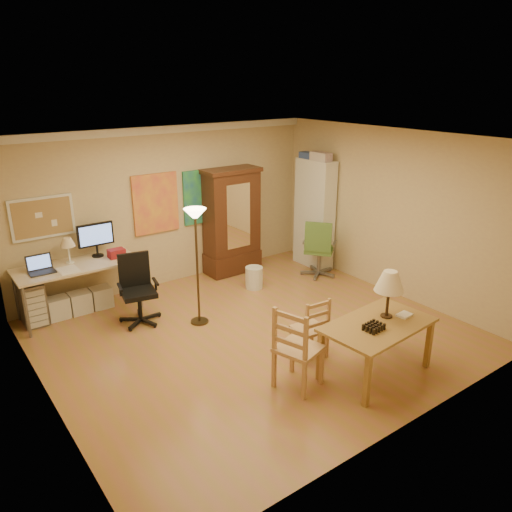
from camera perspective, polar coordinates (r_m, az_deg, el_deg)
floor at (r=7.14m, az=-0.11°, el=-8.99°), size 5.50×5.50×0.00m
crown_molding at (r=8.41m, az=-10.33°, el=14.04°), size 5.50×0.08×0.12m
corkboard at (r=7.95m, az=-23.22°, el=4.06°), size 0.90×0.04×0.62m
art_panel_left at (r=8.51m, az=-11.39°, el=5.89°), size 0.80×0.04×1.00m
art_panel_right at (r=8.91m, az=-6.13°, el=6.79°), size 0.75×0.04×0.95m
dining_table at (r=6.17m, az=14.23°, el=-6.14°), size 1.41×0.92×1.27m
ladder_chair_back at (r=6.48m, az=6.29°, el=-8.38°), size 0.42×0.40×0.84m
ladder_chair_left at (r=5.84m, az=4.70°, el=-10.69°), size 0.57×0.59×1.03m
torchiere_lamp at (r=7.00m, az=-6.90°, el=2.67°), size 0.32×0.32×1.74m
computer_desk at (r=8.04m, az=-19.46°, el=-2.90°), size 1.77×0.77×1.34m
office_chair_black at (r=7.59m, az=-13.20°, el=-5.42°), size 0.63×0.63×1.03m
office_chair_green at (r=9.14m, az=7.15°, el=-0.56°), size 0.68×0.68×1.06m
drawer_cart at (r=7.98m, az=-24.13°, el=-5.04°), size 0.32×0.39×0.64m
armoire at (r=9.11m, az=-2.77°, el=3.19°), size 1.05×0.50×1.93m
bookshelf at (r=9.45m, az=6.68°, el=4.77°), size 0.30×0.81×2.03m
wastebin at (r=8.57m, az=-0.23°, el=-2.48°), size 0.30×0.30×0.38m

